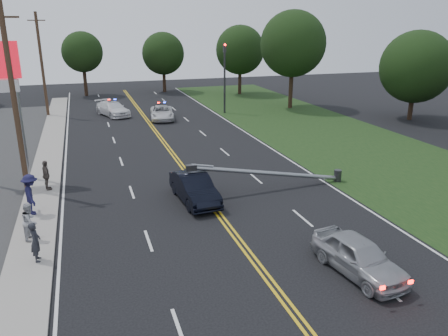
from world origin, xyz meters
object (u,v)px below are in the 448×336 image
object	(u,v)px
traffic_signal	(225,72)
utility_pole_far	(42,65)
bystander_b	(30,221)
bystander_c	(31,194)
emergency_a	(162,113)
bystander_d	(46,175)
waiting_sedan	(359,256)
fallen_streetlight	(277,173)
crashed_sedan	(194,188)
emergency_b	(113,109)
utility_pole_mid	(14,100)
bystander_a	(35,242)

from	to	relation	value
traffic_signal	utility_pole_far	distance (m)	17.97
bystander_b	bystander_c	size ratio (longest dim) A/B	0.82
emergency_a	bystander_d	world-z (taller)	bystander_d
emergency_a	traffic_signal	bearing A→B (deg)	18.07
waiting_sedan	bystander_b	size ratio (longest dim) A/B	2.52
fallen_streetlight	bystander_c	world-z (taller)	bystander_c
waiting_sedan	crashed_sedan	bearing A→B (deg)	107.28
emergency_b	fallen_streetlight	bearing A→B (deg)	-93.64
bystander_b	bystander_c	xyz separation A→B (m)	(-0.16, 2.75, 0.18)
utility_pole_far	bystander_d	world-z (taller)	utility_pole_far
fallen_streetlight	bystander_c	bearing A→B (deg)	178.68
emergency_b	bystander_c	xyz separation A→B (m)	(-5.65, -23.84, 0.40)
fallen_streetlight	waiting_sedan	size ratio (longest dim) A/B	2.27
bystander_d	utility_pole_mid	bearing A→B (deg)	51.98
bystander_b	traffic_signal	bearing A→B (deg)	-20.58
utility_pole_mid	bystander_b	world-z (taller)	utility_pole_mid
waiting_sedan	bystander_c	world-z (taller)	bystander_c
emergency_b	bystander_b	size ratio (longest dim) A/B	3.02
crashed_sedan	bystander_c	bearing A→B (deg)	171.45
fallen_streetlight	utility_pole_far	xyz separation A→B (m)	(-13.39, 26.00, 4.17)
bystander_b	bystander_d	world-z (taller)	bystander_d
traffic_signal	bystander_b	xyz separation A→B (m)	(-16.73, -24.45, -3.27)
bystander_c	bystander_b	bearing A→B (deg)	172.94
bystander_a	bystander_c	xyz separation A→B (m)	(-0.53, 4.79, 0.20)
emergency_b	traffic_signal	bearing A→B (deg)	-30.85
traffic_signal	emergency_b	bearing A→B (deg)	169.23
crashed_sedan	bystander_c	world-z (taller)	bystander_c
utility_pole_far	bystander_a	distance (m)	30.80
emergency_a	bystander_d	xyz separation A→B (m)	(-9.58, -17.26, 0.31)
fallen_streetlight	bystander_b	distance (m)	12.85
utility_pole_mid	fallen_streetlight	bearing A→B (deg)	-16.64
fallen_streetlight	bystander_c	distance (m)	12.78
emergency_b	bystander_d	world-z (taller)	bystander_d
utility_pole_far	bystander_c	size ratio (longest dim) A/B	5.00
traffic_signal	fallen_streetlight	size ratio (longest dim) A/B	0.75
emergency_a	emergency_b	xyz separation A→B (m)	(-4.41, 3.35, 0.07)
waiting_sedan	utility_pole_far	bearing A→B (deg)	102.00
emergency_b	emergency_a	bearing A→B (deg)	-57.27
fallen_streetlight	utility_pole_far	distance (m)	29.54
waiting_sedan	bystander_c	bearing A→B (deg)	134.44
utility_pole_mid	utility_pole_far	distance (m)	22.00
utility_pole_mid	bystander_c	distance (m)	5.46
fallen_streetlight	crashed_sedan	bearing A→B (deg)	-176.28
bystander_c	bystander_d	size ratio (longest dim) A/B	1.19
utility_pole_far	bystander_c	distance (m)	26.02
bystander_d	bystander_b	bearing A→B (deg)	162.04
emergency_b	bystander_c	world-z (taller)	bystander_c
emergency_b	crashed_sedan	bearing A→B (deg)	-104.84
bystander_d	emergency_a	bearing A→B (deg)	-43.81
traffic_signal	waiting_sedan	size ratio (longest dim) A/B	1.71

